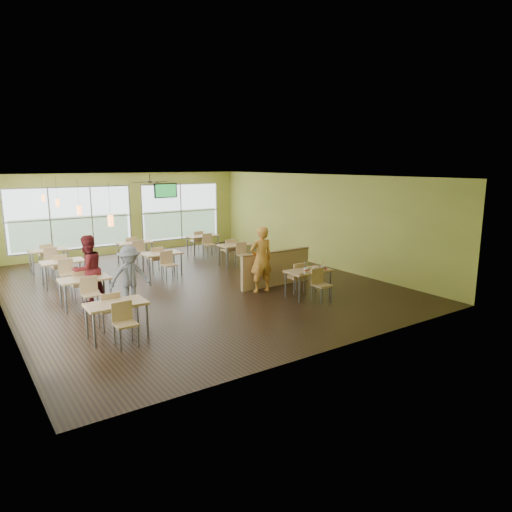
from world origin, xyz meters
name	(u,v)px	position (x,y,z in m)	size (l,w,h in m)	color
room	(190,231)	(0.00, 0.00, 1.60)	(12.00, 12.04, 3.20)	black
window_bays	(72,230)	(-2.65, 3.08, 1.48)	(9.24, 10.24, 2.38)	white
main_table	(308,274)	(2.00, -3.00, 0.63)	(1.22, 1.52, 0.87)	tan
half_wall_divider	(276,268)	(2.00, -1.55, 0.52)	(2.40, 0.14, 1.04)	tan
dining_tables	(137,258)	(-1.05, 1.71, 0.63)	(6.92, 8.72, 0.87)	tan
pendant_lights	(68,206)	(-3.20, 0.68, 2.45)	(0.11, 7.31, 0.86)	#2D2119
ceiling_fan	(150,182)	(0.00, 3.00, 2.95)	(1.25, 1.25, 0.29)	#2D2119
tv_backwall	(166,191)	(1.80, 5.90, 2.45)	(1.00, 0.07, 0.60)	black
man_plaid	(261,259)	(1.24, -1.87, 0.94)	(0.68, 0.45, 1.87)	#DD5A18
patron_maroon	(88,269)	(-3.02, -0.16, 0.89)	(0.86, 0.67, 1.77)	maroon
patron_grey	(130,277)	(-2.26, -1.15, 0.79)	(1.02, 0.59, 1.58)	slate
cup_blue	(305,270)	(1.73, -3.20, 0.82)	(0.10, 0.10, 0.36)	white
cup_yellow	(307,270)	(1.83, -3.16, 0.82)	(0.10, 0.10, 0.35)	white
cup_red_near	(315,269)	(2.02, -3.23, 0.82)	(0.09, 0.09, 0.34)	white
cup_red_far	(323,268)	(2.34, -3.20, 0.81)	(0.09, 0.09, 0.31)	white
food_basket	(322,267)	(2.47, -3.05, 0.78)	(0.21, 0.21, 0.05)	black
ketchup_cup	(326,269)	(2.44, -3.22, 0.76)	(0.07, 0.07, 0.03)	#B11921
wrapper_left	(302,274)	(1.56, -3.26, 0.77)	(0.14, 0.13, 0.04)	#A47D4F
wrapper_mid	(307,268)	(2.05, -2.88, 0.78)	(0.21, 0.19, 0.05)	#A47D4F
wrapper_right	(321,270)	(2.26, -3.21, 0.77)	(0.13, 0.12, 0.03)	#A47D4F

